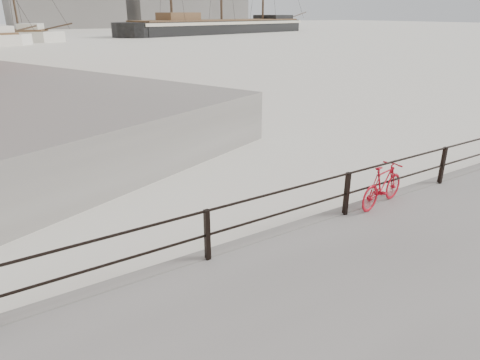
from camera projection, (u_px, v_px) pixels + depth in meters
ground at (432, 193)px, 11.63m from camera, size 400.00×400.00×0.00m
guardrail at (442, 165)px, 11.20m from camera, size 28.00×0.10×1.00m
bicycle at (383, 185)px, 9.90m from camera, size 1.71×0.57×1.02m
barque_black at (222, 33)px, 99.31m from camera, size 64.50×32.85×34.75m
industrial_east at (216, 5)px, 165.79m from camera, size 20.00×16.00×14.00m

